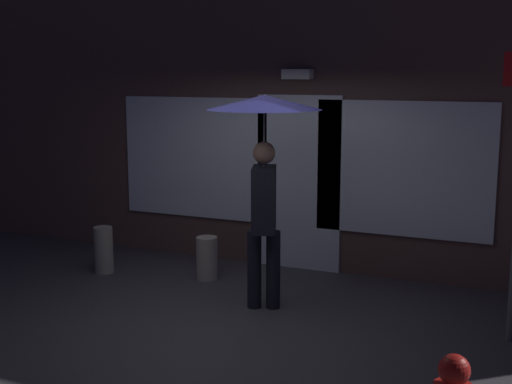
# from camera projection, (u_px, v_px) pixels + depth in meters

# --- Properties ---
(ground_plane) EXTENTS (18.00, 18.00, 0.00)m
(ground_plane) POSITION_uv_depth(u_px,v_px,m) (222.00, 325.00, 6.74)
(ground_plane) COLOR #423F44
(building_facade) EXTENTS (10.69, 0.48, 3.91)m
(building_facade) POSITION_uv_depth(u_px,v_px,m) (304.00, 116.00, 8.52)
(building_facade) COLOR brown
(building_facade) RESTS_ON ground
(person_with_umbrella) EXTENTS (1.18, 1.18, 2.25)m
(person_with_umbrella) POSITION_uv_depth(u_px,v_px,m) (264.00, 146.00, 6.94)
(person_with_umbrella) COLOR black
(person_with_umbrella) RESTS_ON ground
(sidewalk_bollard) EXTENTS (0.26, 0.26, 0.52)m
(sidewalk_bollard) POSITION_uv_depth(u_px,v_px,m) (207.00, 258.00, 8.19)
(sidewalk_bollard) COLOR #B2A899
(sidewalk_bollard) RESTS_ON ground
(sidewalk_bollard_2) EXTENTS (0.23, 0.23, 0.58)m
(sidewalk_bollard_2) POSITION_uv_depth(u_px,v_px,m) (104.00, 250.00, 8.45)
(sidewalk_bollard_2) COLOR #9E998E
(sidewalk_bollard_2) RESTS_ON ground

